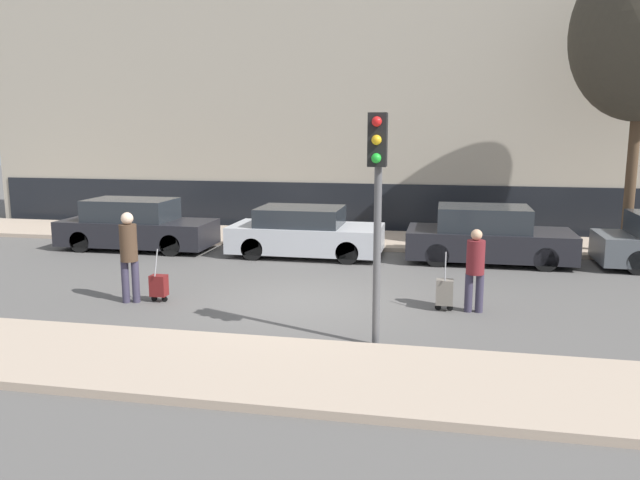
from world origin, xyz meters
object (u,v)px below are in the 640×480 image
at_px(parked_car_0, 136,226).
at_px(pedestrian_right, 475,266).
at_px(trolley_left, 159,286).
at_px(trolley_right, 444,292).
at_px(traffic_light, 377,183).
at_px(pedestrian_left, 129,251).
at_px(parked_car_2, 487,236).
at_px(parked_car_1, 305,233).

bearing_deg(parked_car_0, pedestrian_right, -25.91).
height_order(trolley_left, trolley_right, trolley_right).
distance_m(trolley_left, trolley_right, 5.66).
height_order(parked_car_0, traffic_light, traffic_light).
relative_size(pedestrian_left, trolley_right, 1.59).
relative_size(parked_car_2, pedestrian_right, 2.64).
distance_m(parked_car_0, traffic_light, 10.50).
relative_size(parked_car_2, pedestrian_left, 2.30).
distance_m(pedestrian_left, traffic_light, 5.58).
distance_m(pedestrian_left, trolley_right, 6.24).
bearing_deg(parked_car_1, parked_car_0, -179.55).
distance_m(pedestrian_right, traffic_light, 3.32).
distance_m(parked_car_1, parked_car_2, 4.84).
xyz_separation_m(pedestrian_right, traffic_light, (-1.62, -2.33, 1.73)).
xyz_separation_m(parked_car_2, trolley_right, (-1.05, -4.75, -0.32)).
bearing_deg(traffic_light, parked_car_0, 138.34).
bearing_deg(trolley_right, parked_car_1, 129.49).
bearing_deg(pedestrian_right, trolley_left, -177.26).
relative_size(parked_car_2, trolley_right, 3.66).
distance_m(parked_car_2, traffic_light, 7.62).
relative_size(parked_car_1, parked_car_2, 0.98).
bearing_deg(parked_car_0, pedestrian_left, -63.40).
xyz_separation_m(parked_car_1, pedestrian_left, (-2.38, -5.26, 0.41)).
xyz_separation_m(parked_car_0, parked_car_2, (9.83, 0.20, 0.00)).
height_order(trolley_left, pedestrian_right, pedestrian_right).
distance_m(parked_car_2, pedestrian_right, 4.76).
relative_size(parked_car_0, pedestrian_left, 2.41).
bearing_deg(pedestrian_left, pedestrian_right, 168.36).
xyz_separation_m(parked_car_0, pedestrian_left, (2.62, -5.22, 0.37)).
relative_size(parked_car_0, pedestrian_right, 2.76).
distance_m(parked_car_0, trolley_right, 9.89).
xyz_separation_m(trolley_left, trolley_right, (5.64, 0.50, 0.03)).
xyz_separation_m(parked_car_0, parked_car_1, (4.99, 0.04, -0.04)).
height_order(parked_car_2, trolley_left, parked_car_2).
xyz_separation_m(trolley_left, traffic_light, (4.57, -1.80, 2.30)).
height_order(pedestrian_left, pedestrian_right, pedestrian_left).
xyz_separation_m(pedestrian_left, trolley_left, (0.52, 0.16, -0.72)).
relative_size(parked_car_1, pedestrian_right, 2.57).
height_order(parked_car_2, traffic_light, traffic_light).
bearing_deg(trolley_right, pedestrian_right, 2.17).
distance_m(parked_car_0, pedestrian_right, 10.37).
xyz_separation_m(parked_car_1, traffic_light, (2.72, -6.90, 1.99)).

